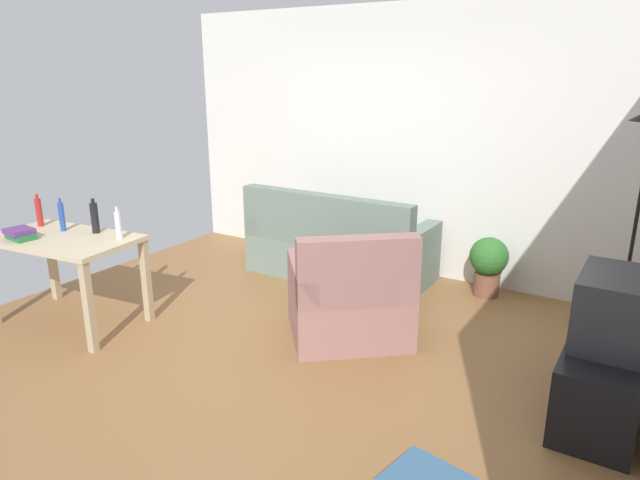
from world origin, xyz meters
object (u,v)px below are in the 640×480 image
object	(u,v)px
potted_plant	(488,262)
bottle_red	(39,212)
tv	(614,309)
bottle_clear	(118,225)
bottle_blue	(62,216)
bottle_dark	(95,218)
couch	(338,248)
tv_stand	(602,378)
book_stack	(20,234)
desk	(64,250)
armchair	(350,300)

from	to	relation	value
potted_plant	bottle_red	xyz separation A→B (m)	(-3.27, -2.36, 0.56)
tv	bottle_clear	xyz separation A→B (m)	(-3.53, -0.71, 0.18)
bottle_blue	bottle_dark	size ratio (longest dim) A/B	0.96
couch	tv	bearing A→B (deg)	154.87
couch	tv_stand	world-z (taller)	couch
bottle_red	bottle_clear	size ratio (longest dim) A/B	1.09
bottle_clear	book_stack	distance (m)	0.79
potted_plant	bottle_dark	distance (m)	3.53
bottle_clear	bottle_blue	bearing A→B (deg)	-170.29
couch	bottle_dark	xyz separation A→B (m)	(-1.22, -1.93, 0.58)
bottle_red	bottle_dark	world-z (taller)	bottle_dark
bottle_clear	potted_plant	bearing A→B (deg)	43.41
tv_stand	book_stack	bearing A→B (deg)	105.19
desk	book_stack	world-z (taller)	book_stack
couch	tv_stand	size ratio (longest dim) A/B	1.69
desk	couch	bearing A→B (deg)	51.36
desk	armchair	bearing A→B (deg)	18.70
potted_plant	bottle_clear	bearing A→B (deg)	-136.59
bottle_dark	couch	bearing A→B (deg)	57.70
tv_stand	bottle_blue	distance (m)	4.25
armchair	couch	bearing A→B (deg)	-96.01
bottle_dark	book_stack	size ratio (longest dim) A/B	1.17
tv	book_stack	distance (m)	4.35
bottle_dark	desk	bearing A→B (deg)	-120.07
tv_stand	bottle_blue	bearing A→B (deg)	101.08
armchair	bottle_dark	size ratio (longest dim) A/B	4.21
tv	book_stack	bearing A→B (deg)	105.18
bottle_red	bottle_blue	bearing A→B (deg)	2.27
bottle_blue	bottle_clear	distance (m)	0.60
bottle_red	book_stack	bearing A→B (deg)	-54.58
potted_plant	bottle_dark	size ratio (longest dim) A/B	1.95
bottle_dark	book_stack	bearing A→B (deg)	-129.45
couch	bottle_blue	size ratio (longest dim) A/B	6.61
tv_stand	bottle_red	world-z (taller)	bottle_red
tv	bottle_dark	xyz separation A→B (m)	(-3.84, -0.70, 0.19)
bottle_blue	armchair	bearing A→B (deg)	21.19
couch	bottle_dark	bearing A→B (deg)	57.70
potted_plant	couch	bearing A→B (deg)	-167.90
bottle_blue	potted_plant	bearing A→B (deg)	38.38
potted_plant	bottle_clear	xyz separation A→B (m)	(-2.38, -2.25, 0.54)
potted_plant	bottle_red	distance (m)	4.07
bottle_dark	bottle_clear	xyz separation A→B (m)	(0.30, -0.01, -0.02)
armchair	book_stack	bearing A→B (deg)	-12.88
bottle_blue	bottle_clear	size ratio (longest dim) A/B	1.08
tv	desk	distance (m)	4.07
couch	bottle_clear	xyz separation A→B (m)	(-0.92, -1.93, 0.57)
couch	book_stack	world-z (taller)	couch
tv_stand	couch	bearing A→B (deg)	64.84
bottle_blue	couch	bearing A→B (deg)	53.51
tv_stand	bottle_red	distance (m)	4.54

